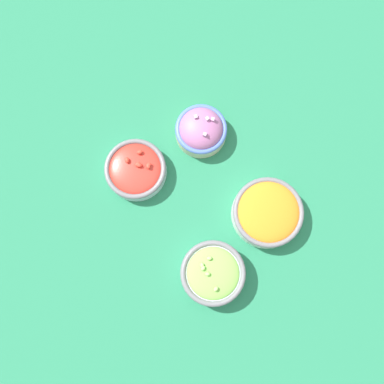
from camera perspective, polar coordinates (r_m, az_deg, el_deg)
name	(u,v)px	position (r m, az deg, el deg)	size (l,w,h in m)	color
ground_plane	(192,194)	(1.00, 0.00, -0.30)	(3.00, 3.00, 0.00)	#23704C
bowl_cherry_tomatoes	(136,170)	(1.00, -7.52, 2.98)	(0.14, 0.14, 0.05)	#B2C1CC
bowl_lettuce	(213,273)	(0.96, 2.78, -10.74)	(0.14, 0.14, 0.07)	#B2C1CC
bowl_carrots	(268,213)	(0.98, 10.04, -2.73)	(0.16, 0.16, 0.06)	silver
bowl_red_onion	(201,130)	(1.01, 1.22, 8.26)	(0.12, 0.12, 0.07)	beige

